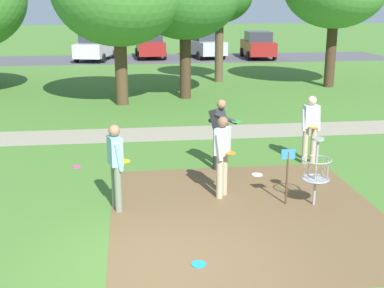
{
  "coord_description": "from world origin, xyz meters",
  "views": [
    {
      "loc": [
        -0.41,
        -6.95,
        3.97
      ],
      "look_at": [
        0.88,
        3.39,
        1.0
      ],
      "focal_mm": 47.58,
      "sensor_mm": 36.0,
      "label": 1
    }
  ],
  "objects_px": {
    "player_waiting_left": "(220,129)",
    "parked_car_center_left": "(150,45)",
    "frisbee_far_left": "(199,264)",
    "parked_car_rightmost": "(258,45)",
    "player_foreground_watching": "(311,126)",
    "player_throwing": "(116,162)",
    "frisbee_far_right": "(257,175)",
    "disc_golf_basket": "(313,169)",
    "frisbee_near_basket": "(77,167)",
    "player_waiting_right": "(222,152)",
    "parked_car_center_right": "(204,44)",
    "parked_car_leftmost": "(95,47)"
  },
  "relations": [
    {
      "from": "player_foreground_watching",
      "to": "player_waiting_right",
      "type": "relative_size",
      "value": 1.0
    },
    {
      "from": "disc_golf_basket",
      "to": "parked_car_center_left",
      "type": "bearing_deg",
      "value": 94.17
    },
    {
      "from": "parked_car_center_right",
      "to": "player_throwing",
      "type": "bearing_deg",
      "value": -101.98
    },
    {
      "from": "player_waiting_left",
      "to": "parked_car_rightmost",
      "type": "height_order",
      "value": "parked_car_rightmost"
    },
    {
      "from": "parked_car_center_left",
      "to": "parked_car_center_right",
      "type": "xyz_separation_m",
      "value": [
        3.76,
        -0.32,
        0.0
      ]
    },
    {
      "from": "player_foreground_watching",
      "to": "frisbee_far_right",
      "type": "height_order",
      "value": "player_foreground_watching"
    },
    {
      "from": "player_waiting_left",
      "to": "frisbee_far_right",
      "type": "height_order",
      "value": "player_waiting_left"
    },
    {
      "from": "player_throwing",
      "to": "parked_car_leftmost",
      "type": "xyz_separation_m",
      "value": [
        -1.86,
        25.8,
        -0.05
      ]
    },
    {
      "from": "parked_car_leftmost",
      "to": "parked_car_rightmost",
      "type": "relative_size",
      "value": 1.05
    },
    {
      "from": "player_waiting_left",
      "to": "frisbee_far_right",
      "type": "distance_m",
      "value": 1.4
    },
    {
      "from": "frisbee_near_basket",
      "to": "parked_car_rightmost",
      "type": "height_order",
      "value": "parked_car_rightmost"
    },
    {
      "from": "frisbee_far_left",
      "to": "parked_car_rightmost",
      "type": "height_order",
      "value": "parked_car_rightmost"
    },
    {
      "from": "player_waiting_right",
      "to": "frisbee_near_basket",
      "type": "xyz_separation_m",
      "value": [
        -3.2,
        2.34,
        -0.96
      ]
    },
    {
      "from": "player_foreground_watching",
      "to": "player_waiting_right",
      "type": "distance_m",
      "value": 3.23
    },
    {
      "from": "player_waiting_left",
      "to": "player_waiting_right",
      "type": "bearing_deg",
      "value": -98.24
    },
    {
      "from": "disc_golf_basket",
      "to": "frisbee_far_right",
      "type": "xyz_separation_m",
      "value": [
        -0.63,
        1.87,
        -0.74
      ]
    },
    {
      "from": "player_throwing",
      "to": "parked_car_rightmost",
      "type": "relative_size",
      "value": 0.4
    },
    {
      "from": "parked_car_leftmost",
      "to": "player_waiting_right",
      "type": "bearing_deg",
      "value": -81.02
    },
    {
      "from": "frisbee_far_left",
      "to": "disc_golf_basket",
      "type": "bearing_deg",
      "value": 39.54
    },
    {
      "from": "frisbee_far_right",
      "to": "parked_car_leftmost",
      "type": "bearing_deg",
      "value": 101.85
    },
    {
      "from": "disc_golf_basket",
      "to": "parked_car_center_right",
      "type": "relative_size",
      "value": 0.31
    },
    {
      "from": "parked_car_center_left",
      "to": "frisbee_far_left",
      "type": "bearing_deg",
      "value": -91.15
    },
    {
      "from": "player_waiting_left",
      "to": "parked_car_leftmost",
      "type": "bearing_deg",
      "value": 100.27
    },
    {
      "from": "disc_golf_basket",
      "to": "frisbee_near_basket",
      "type": "height_order",
      "value": "disc_golf_basket"
    },
    {
      "from": "player_foreground_watching",
      "to": "player_throwing",
      "type": "xyz_separation_m",
      "value": [
        -4.72,
        -2.37,
        0.0
      ]
    },
    {
      "from": "player_waiting_left",
      "to": "parked_car_center_right",
      "type": "distance_m",
      "value": 24.51
    },
    {
      "from": "parked_car_leftmost",
      "to": "parked_car_center_left",
      "type": "bearing_deg",
      "value": 15.76
    },
    {
      "from": "disc_golf_basket",
      "to": "player_waiting_left",
      "type": "bearing_deg",
      "value": 120.13
    },
    {
      "from": "disc_golf_basket",
      "to": "player_foreground_watching",
      "type": "distance_m",
      "value": 2.76
    },
    {
      "from": "disc_golf_basket",
      "to": "parked_car_rightmost",
      "type": "height_order",
      "value": "parked_car_rightmost"
    },
    {
      "from": "disc_golf_basket",
      "to": "frisbee_far_right",
      "type": "relative_size",
      "value": 5.43
    },
    {
      "from": "frisbee_far_left",
      "to": "parked_car_rightmost",
      "type": "bearing_deg",
      "value": 74.03
    },
    {
      "from": "parked_car_center_right",
      "to": "parked_car_rightmost",
      "type": "xyz_separation_m",
      "value": [
        3.7,
        -0.79,
        0.0
      ]
    },
    {
      "from": "frisbee_far_left",
      "to": "frisbee_far_right",
      "type": "relative_size",
      "value": 0.93
    },
    {
      "from": "player_waiting_right",
      "to": "player_waiting_left",
      "type": "bearing_deg",
      "value": 81.76
    },
    {
      "from": "player_waiting_left",
      "to": "parked_car_center_left",
      "type": "distance_m",
      "value": 24.63
    },
    {
      "from": "player_throwing",
      "to": "frisbee_far_left",
      "type": "distance_m",
      "value": 2.85
    },
    {
      "from": "disc_golf_basket",
      "to": "frisbee_near_basket",
      "type": "relative_size",
      "value": 6.73
    },
    {
      "from": "player_waiting_right",
      "to": "parked_car_rightmost",
      "type": "bearing_deg",
      "value": 74.19
    },
    {
      "from": "player_throwing",
      "to": "parked_car_center_left",
      "type": "xyz_separation_m",
      "value": [
        1.87,
        26.85,
        -0.05
      ]
    },
    {
      "from": "player_throwing",
      "to": "player_foreground_watching",
      "type": "bearing_deg",
      "value": 26.65
    },
    {
      "from": "player_foreground_watching",
      "to": "frisbee_near_basket",
      "type": "relative_size",
      "value": 8.28
    },
    {
      "from": "player_foreground_watching",
      "to": "frisbee_near_basket",
      "type": "distance_m",
      "value": 5.86
    },
    {
      "from": "parked_car_center_right",
      "to": "player_waiting_right",
      "type": "bearing_deg",
      "value": -97.58
    },
    {
      "from": "parked_car_center_left",
      "to": "frisbee_far_right",
      "type": "bearing_deg",
      "value": -86.95
    },
    {
      "from": "player_waiting_right",
      "to": "parked_car_center_right",
      "type": "height_order",
      "value": "parked_car_center_right"
    },
    {
      "from": "player_waiting_right",
      "to": "parked_car_rightmost",
      "type": "relative_size",
      "value": 0.4
    },
    {
      "from": "player_waiting_right",
      "to": "frisbee_far_left",
      "type": "xyz_separation_m",
      "value": [
        -0.87,
        -2.78,
        -0.96
      ]
    },
    {
      "from": "parked_car_rightmost",
      "to": "player_waiting_right",
      "type": "bearing_deg",
      "value": -105.81
    },
    {
      "from": "parked_car_center_left",
      "to": "disc_golf_basket",
      "type": "bearing_deg",
      "value": -85.83
    }
  ]
}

